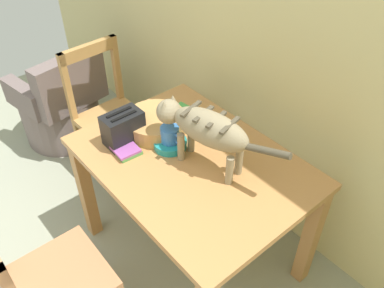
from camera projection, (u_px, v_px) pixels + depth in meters
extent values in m
cube|color=beige|center=(272.00, 21.00, 2.06)|extent=(5.18, 0.10, 2.50)
cube|color=#BA8049|center=(192.00, 162.00, 2.00)|extent=(1.15, 0.84, 0.03)
cube|color=#AB7643|center=(192.00, 170.00, 2.03)|extent=(1.07, 0.76, 0.07)
cube|color=#BA8049|center=(86.00, 191.00, 2.37)|extent=(0.07, 0.07, 0.72)
cube|color=#BA8049|center=(183.00, 139.00, 2.73)|extent=(0.07, 0.07, 0.72)
cube|color=#BA8049|center=(310.00, 237.00, 2.11)|extent=(0.07, 0.07, 0.72)
ellipsoid|color=gray|center=(210.00, 129.00, 1.81)|extent=(0.42, 0.23, 0.17)
cube|color=#4E4636|center=(230.00, 125.00, 1.72)|extent=(0.05, 0.14, 0.01)
cube|color=#4E4636|center=(216.00, 120.00, 1.75)|extent=(0.05, 0.14, 0.01)
cube|color=#4E4636|center=(203.00, 114.00, 1.79)|extent=(0.05, 0.14, 0.01)
cube|color=#4E4636|center=(191.00, 109.00, 1.82)|extent=(0.05, 0.14, 0.01)
cylinder|color=gray|center=(181.00, 147.00, 1.94)|extent=(0.04, 0.04, 0.15)
cylinder|color=gray|center=(191.00, 138.00, 1.99)|extent=(0.04, 0.04, 0.15)
cylinder|color=gray|center=(230.00, 170.00, 1.82)|extent=(0.04, 0.04, 0.15)
cylinder|color=gray|center=(239.00, 161.00, 1.87)|extent=(0.04, 0.04, 0.15)
sphere|color=gray|center=(169.00, 112.00, 1.92)|extent=(0.12, 0.12, 0.12)
cone|color=gray|center=(164.00, 106.00, 1.87)|extent=(0.04, 0.04, 0.05)
cone|color=gray|center=(173.00, 99.00, 1.91)|extent=(0.04, 0.04, 0.05)
cylinder|color=#4E4636|center=(268.00, 151.00, 1.67)|extent=(0.21, 0.08, 0.08)
cylinder|color=teal|center=(170.00, 144.00, 2.05)|extent=(0.17, 0.17, 0.04)
cylinder|color=#3674C8|center=(170.00, 134.00, 2.01)|extent=(0.09, 0.09, 0.08)
torus|color=#3674C8|center=(177.00, 139.00, 1.97)|extent=(0.06, 0.01, 0.06)
cube|color=green|center=(188.00, 119.00, 2.24)|extent=(0.31, 0.22, 0.01)
cube|color=#53984E|center=(124.00, 148.00, 2.04)|extent=(0.18, 0.13, 0.02)
cube|color=#9B4E9E|center=(123.00, 146.00, 2.02)|extent=(0.18, 0.13, 0.01)
cylinder|color=tan|center=(156.00, 123.00, 2.14)|extent=(0.33, 0.33, 0.09)
cylinder|color=brown|center=(155.00, 122.00, 2.14)|extent=(0.27, 0.27, 0.08)
cube|color=black|center=(123.00, 128.00, 2.04)|extent=(0.12, 0.20, 0.17)
cube|color=black|center=(119.00, 112.00, 2.00)|extent=(0.02, 0.14, 0.01)
cube|color=black|center=(124.00, 116.00, 1.97)|extent=(0.02, 0.14, 0.01)
cube|color=#B97B50|center=(59.00, 279.00, 1.84)|extent=(0.43, 0.43, 0.04)
cube|color=#B97B50|center=(85.00, 259.00, 2.19)|extent=(0.04, 0.04, 0.41)
cube|color=#B6864B|center=(114.00, 121.00, 2.77)|extent=(0.44, 0.44, 0.04)
cube|color=#B6864B|center=(88.00, 50.00, 2.58)|extent=(0.06, 0.42, 0.08)
cube|color=#B6864B|center=(117.00, 68.00, 2.80)|extent=(0.04, 0.04, 0.48)
cube|color=#B6864B|center=(68.00, 88.00, 2.61)|extent=(0.04, 0.04, 0.48)
cube|color=#B6864B|center=(154.00, 147.00, 2.90)|extent=(0.04, 0.04, 0.41)
cube|color=#B6864B|center=(110.00, 172.00, 2.71)|extent=(0.04, 0.04, 0.41)
cube|color=#B6864B|center=(124.00, 124.00, 3.11)|extent=(0.04, 0.04, 0.41)
cube|color=#B6864B|center=(81.00, 145.00, 2.92)|extent=(0.04, 0.04, 0.41)
cylinder|color=slate|center=(62.00, 115.00, 3.24)|extent=(0.60, 0.60, 0.38)
cube|color=slate|center=(71.00, 83.00, 2.87)|extent=(0.20, 0.55, 0.40)
cube|color=slate|center=(24.00, 98.00, 2.90)|extent=(0.43, 0.16, 0.20)
cube|color=slate|center=(81.00, 71.00, 3.19)|extent=(0.43, 0.16, 0.20)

